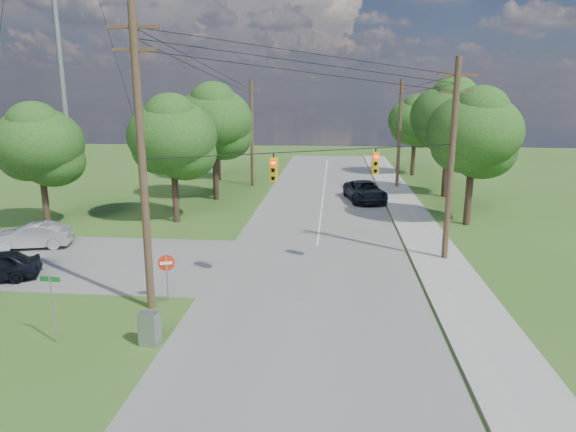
# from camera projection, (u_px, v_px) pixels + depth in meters

# --- Properties ---
(ground) EXTENTS (140.00, 140.00, 0.00)m
(ground) POSITION_uv_depth(u_px,v_px,m) (259.00, 316.00, 20.64)
(ground) COLOR #365A1E
(ground) RESTS_ON ground
(main_road) EXTENTS (10.00, 100.00, 0.03)m
(main_road) POSITION_uv_depth(u_px,v_px,m) (314.00, 274.00, 25.31)
(main_road) COLOR gray
(main_road) RESTS_ON ground
(sidewalk_east) EXTENTS (2.60, 100.00, 0.12)m
(sidewalk_east) POSITION_uv_depth(u_px,v_px,m) (453.00, 278.00, 24.72)
(sidewalk_east) COLOR #AAA79F
(sidewalk_east) RESTS_ON ground
(pole_sw) EXTENTS (2.00, 0.32, 12.00)m
(pole_sw) POSITION_uv_depth(u_px,v_px,m) (142.00, 159.00, 19.99)
(pole_sw) COLOR brown
(pole_sw) RESTS_ON ground
(pole_ne) EXTENTS (2.00, 0.32, 10.50)m
(pole_ne) POSITION_uv_depth(u_px,v_px,m) (452.00, 158.00, 26.36)
(pole_ne) COLOR brown
(pole_ne) RESTS_ON ground
(pole_north_e) EXTENTS (2.00, 0.32, 10.00)m
(pole_north_e) POSITION_uv_depth(u_px,v_px,m) (399.00, 133.00, 47.75)
(pole_north_e) COLOR brown
(pole_north_e) RESTS_ON ground
(pole_north_w) EXTENTS (2.00, 0.32, 10.00)m
(pole_north_w) POSITION_uv_depth(u_px,v_px,m) (252.00, 132.00, 48.96)
(pole_north_w) COLOR brown
(pole_north_w) RESTS_ON ground
(power_lines) EXTENTS (13.93, 29.62, 4.93)m
(power_lines) POSITION_uv_depth(u_px,v_px,m) (312.00, 86.00, 29.58)
(power_lines) COLOR black
(power_lines) RESTS_ON ground
(traffic_signals) EXTENTS (4.91, 3.27, 1.05)m
(traffic_signals) POSITION_uv_depth(u_px,v_px,m) (327.00, 166.00, 23.44)
(traffic_signals) COLOR gold
(traffic_signals) RESTS_ON ground
(tree_w_near) EXTENTS (6.00, 6.00, 8.40)m
(tree_w_near) POSITION_uv_depth(u_px,v_px,m) (172.00, 136.00, 34.51)
(tree_w_near) COLOR #3E2B1F
(tree_w_near) RESTS_ON ground
(tree_w_mid) EXTENTS (6.40, 6.40, 9.22)m
(tree_w_mid) POSITION_uv_depth(u_px,v_px,m) (214.00, 121.00, 42.02)
(tree_w_mid) COLOR #3E2B1F
(tree_w_mid) RESTS_ON ground
(tree_w_far) EXTENTS (6.00, 6.00, 8.73)m
(tree_w_far) POSITION_uv_depth(u_px,v_px,m) (217.00, 119.00, 51.96)
(tree_w_far) COLOR #3E2B1F
(tree_w_far) RESTS_ON ground
(tree_e_near) EXTENTS (6.20, 6.20, 8.81)m
(tree_e_near) POSITION_uv_depth(u_px,v_px,m) (474.00, 132.00, 33.66)
(tree_e_near) COLOR #3E2B1F
(tree_e_near) RESTS_ON ground
(tree_e_mid) EXTENTS (6.60, 6.60, 9.64)m
(tree_e_mid) POSITION_uv_depth(u_px,v_px,m) (450.00, 116.00, 43.15)
(tree_e_mid) COLOR #3E2B1F
(tree_e_mid) RESTS_ON ground
(tree_e_far) EXTENTS (5.80, 5.80, 8.32)m
(tree_e_far) POSITION_uv_depth(u_px,v_px,m) (415.00, 121.00, 55.10)
(tree_e_far) COLOR #3E2B1F
(tree_e_far) RESTS_ON ground
(tree_cross_n) EXTENTS (5.60, 5.60, 7.91)m
(tree_cross_n) POSITION_uv_depth(u_px,v_px,m) (39.00, 144.00, 32.86)
(tree_cross_n) COLOR #3E2B1F
(tree_cross_n) RESTS_ON ground
(car_cross_silver) EXTENTS (4.61, 2.59, 1.44)m
(car_cross_silver) POSITION_uv_depth(u_px,v_px,m) (32.00, 236.00, 29.47)
(car_cross_silver) COLOR #BBBDC3
(car_cross_silver) RESTS_ON cross_road
(car_main_north) EXTENTS (3.71, 6.29, 1.64)m
(car_main_north) POSITION_uv_depth(u_px,v_px,m) (365.00, 191.00, 42.48)
(car_main_north) COLOR black
(car_main_north) RESTS_ON main_road
(control_cabinet) EXTENTS (0.74, 0.59, 1.21)m
(control_cabinet) POSITION_uv_depth(u_px,v_px,m) (150.00, 329.00, 18.11)
(control_cabinet) COLOR gray
(control_cabinet) RESTS_ON ground
(do_not_enter_sign) EXTENTS (0.68, 0.26, 2.13)m
(do_not_enter_sign) POSITION_uv_depth(u_px,v_px,m) (166.00, 268.00, 21.60)
(do_not_enter_sign) COLOR gray
(do_not_enter_sign) RESTS_ON ground
(street_name_sign) EXTENTS (0.75, 0.06, 2.50)m
(street_name_sign) POSITION_uv_depth(u_px,v_px,m) (52.00, 300.00, 18.06)
(street_name_sign) COLOR gray
(street_name_sign) RESTS_ON ground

